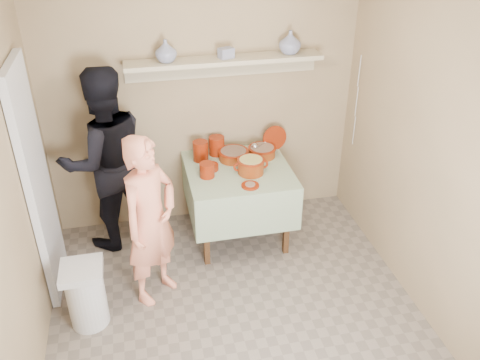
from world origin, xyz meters
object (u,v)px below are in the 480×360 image
object	(u,v)px
person_cook	(151,221)
serving_table	(238,179)
cazuela_rice	(251,165)
person_helper	(106,161)
trash_bin	(86,295)

from	to	relation	value
person_cook	serving_table	size ratio (longest dim) A/B	1.53
person_cook	serving_table	xyz separation A→B (m)	(0.86, 0.67, -0.10)
serving_table	cazuela_rice	world-z (taller)	cazuela_rice
serving_table	person_cook	bearing A→B (deg)	-142.12
person_helper	cazuela_rice	distance (m)	1.33
person_cook	serving_table	world-z (taller)	person_cook
cazuela_rice	trash_bin	size ratio (longest dim) A/B	0.59
cazuela_rice	person_helper	bearing A→B (deg)	167.01
serving_table	cazuela_rice	distance (m)	0.25
serving_table	cazuela_rice	xyz separation A→B (m)	(0.10, -0.11, 0.20)
cazuela_rice	trash_bin	world-z (taller)	cazuela_rice
trash_bin	person_cook	bearing A→B (deg)	22.61
serving_table	trash_bin	distance (m)	1.72
person_helper	cazuela_rice	world-z (taller)	person_helper
person_helper	cazuela_rice	size ratio (longest dim) A/B	5.36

